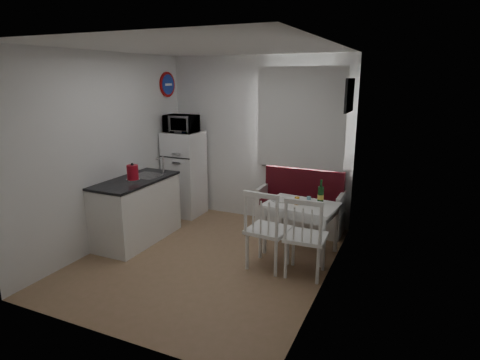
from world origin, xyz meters
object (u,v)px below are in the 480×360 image
Objects in this scene: fridge at (185,174)px; kettle at (133,173)px; bench at (300,210)px; chair_right at (304,229)px; wine_bottle at (321,192)px; dining_table at (301,209)px; microwave at (181,124)px; chair_left at (265,222)px; kitchen_counter at (137,210)px.

kettle is (0.03, -1.35, 0.32)m from fridge.
chair_right reaches higher than bench.
wine_bottle reaches higher than bench.
microwave reaches higher than dining_table.
microwave reaches higher than kettle.
kettle reaches higher than chair_left.
wine_bottle is at bearing 30.86° from dining_table.
fridge is (0.02, 1.24, 0.25)m from kitchen_counter.
wine_bottle is at bearing 14.61° from kitchen_counter.
chair_left is at bearing -121.27° from wine_bottle.
fridge is at bearing 91.28° from kettle.
kettle is at bearing -143.17° from bench.
chair_right is 1.04× the size of microwave.
microwave is (-2.21, 0.66, 0.94)m from dining_table.
kettle reaches higher than wine_bottle.
fridge reaches higher than chair_left.
chair_right is 2.79m from fridge.
chair_left is (1.98, -0.13, 0.16)m from kitchen_counter.
wine_bottle is (2.40, 0.74, -0.18)m from kettle.
wine_bottle reaches higher than dining_table.
kitchen_counter is at bearing 115.63° from kettle.
fridge reaches higher than bench.
kitchen_counter is at bearing -178.79° from chair_left.
chair_left is at bearing 177.80° from chair_right.
kitchen_counter reaches higher than wine_bottle.
microwave reaches higher than wine_bottle.
chair_right is at bearing -3.10° from kitchen_counter.
kettle is at bearing -157.24° from dining_table.
bench is 2.44× the size of chair_right.
kettle is at bearing -88.72° from fridge.
microwave is 2.59m from wine_bottle.
kitchen_counter is 2.51× the size of chair_right.
bench is at bearing 3.18° from fridge.
kettle is 0.76× the size of wine_bottle.
chair_left is 0.47m from chair_right.
kitchen_counter is 0.58m from kettle.
fridge is 4.34× the size of wine_bottle.
kitchen_counter is 2.30m from dining_table.
fridge is at bearing 147.99° from chair_right.
chair_left is at bearing -90.58° from bench.
wine_bottle is at bearing 63.83° from chair_left.
dining_table is at bearing -16.53° from microwave.
chair_right is (0.47, 0.00, -0.01)m from chair_left.
bench is 0.91× the size of fridge.
kettle is at bearing -162.83° from wine_bottle.
bench reaches higher than dining_table.
chair_left is 0.93m from wine_bottle.
kitchen_counter is at bearing -145.84° from bench.
bench is at bearing 112.44° from dining_table.
kettle is at bearing -175.83° from chair_left.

